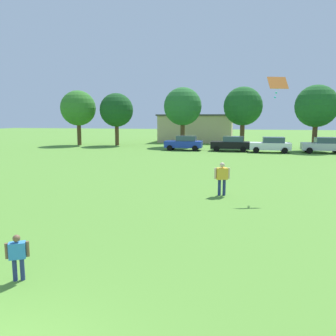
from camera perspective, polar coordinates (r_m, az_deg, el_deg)
ground_plane at (r=33.77m, az=5.75°, el=2.05°), size 160.00×160.00×0.00m
child_kite_flyer at (r=8.71m, az=-24.03°, el=-13.03°), size 0.47×0.35×1.10m
adult_bystander at (r=16.54m, az=9.09°, el=-1.33°), size 0.74×0.44×1.61m
kite at (r=17.62m, az=17.97°, el=13.23°), size 1.04×0.73×1.04m
parked_car_blue_0 at (r=39.51m, az=2.75°, el=4.25°), size 4.30×2.02×1.68m
parked_car_black_1 at (r=39.00m, az=10.54°, el=4.07°), size 4.30×2.02×1.68m
parked_car_white_2 at (r=38.46m, az=16.92°, el=3.78°), size 4.30×2.02×1.68m
parked_car_silver_3 at (r=39.80m, az=24.74°, el=3.52°), size 4.30×2.02×1.68m
tree_far_left at (r=48.68m, az=-14.89°, el=9.69°), size 4.79×4.79×7.46m
tree_left at (r=47.09m, az=-8.68°, el=9.60°), size 4.53×4.53×7.06m
tree_center_left at (r=44.82m, az=2.50°, el=10.29°), size 4.93×4.93×7.68m
tree_center_right at (r=45.03m, az=12.52°, el=10.10°), size 4.94×4.94×7.69m
tree_right at (r=42.61m, az=23.73°, el=9.50°), size 4.79×4.79×7.47m
house_left at (r=53.69m, az=4.85°, el=6.70°), size 11.40×7.61×4.26m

